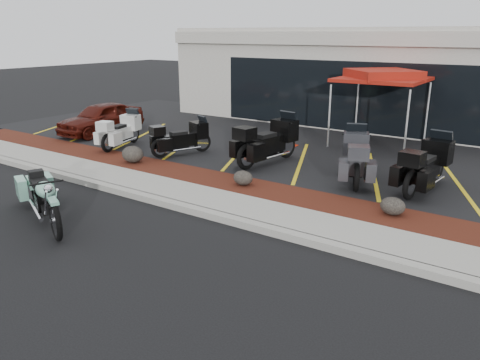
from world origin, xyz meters
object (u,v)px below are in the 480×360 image
Objects in this scene: parked_car at (101,118)px; traffic_cone at (291,139)px; popup_canopy at (383,77)px; hero_cruiser at (55,214)px; touring_white at (133,126)px.

parked_car is 7.27m from traffic_cone.
traffic_cone is 3.59m from popup_canopy.
parked_car is at bearing -167.57° from popup_canopy.
hero_cruiser is 1.49× the size of touring_white.
parked_car is at bearing 65.10° from touring_white.
parked_car is 10.24m from popup_canopy.
touring_white reaches higher than traffic_cone.
touring_white is 5.44m from traffic_cone.
popup_canopy reaches higher than touring_white.
popup_canopy is at bearing 100.71° from hero_cruiser.
traffic_cone is at bearing -152.91° from popup_canopy.
traffic_cone is 0.16× the size of popup_canopy.
touring_white reaches higher than parked_car.
touring_white is at bearing -150.92° from traffic_cone.
hero_cruiser is 11.21m from popup_canopy.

